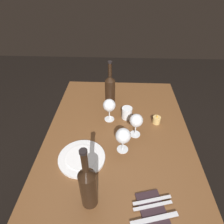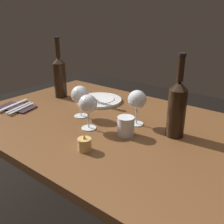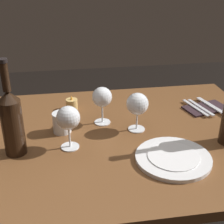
{
  "view_description": "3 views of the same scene",
  "coord_description": "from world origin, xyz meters",
  "px_view_note": "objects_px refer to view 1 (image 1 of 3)",
  "views": [
    {
      "loc": [
        0.87,
        -0.0,
        1.6
      ],
      "look_at": [
        -0.08,
        -0.05,
        0.85
      ],
      "focal_mm": 30.94,
      "sensor_mm": 36.0,
      "label": 1
    },
    {
      "loc": [
        -0.71,
        0.84,
        1.23
      ],
      "look_at": [
        -0.05,
        0.01,
        0.8
      ],
      "focal_mm": 40.95,
      "sensor_mm": 36.0,
      "label": 2
    },
    {
      "loc": [
        -0.14,
        -1.05,
        1.37
      ],
      "look_at": [
        0.02,
        -0.05,
        0.86
      ],
      "focal_mm": 51.45,
      "sensor_mm": 36.0,
      "label": 3
    }
  ],
  "objects_px": {
    "wine_glass_centre": "(124,136)",
    "wine_bottle_second": "(89,186)",
    "water_tumbler": "(127,113)",
    "wine_glass_right": "(137,121)",
    "wine_glass_left": "(110,106)",
    "folded_napkin": "(154,212)",
    "votive_candle": "(157,120)",
    "dinner_plate": "(82,158)",
    "fork_outer": "(153,200)",
    "fork_inner": "(154,206)",
    "table_knife": "(155,219)",
    "wine_bottle": "(111,89)"
  },
  "relations": [
    {
      "from": "dinner_plate",
      "to": "folded_napkin",
      "type": "height_order",
      "value": "dinner_plate"
    },
    {
      "from": "wine_bottle_second",
      "to": "dinner_plate",
      "type": "bearing_deg",
      "value": -161.9
    },
    {
      "from": "wine_glass_right",
      "to": "wine_bottle",
      "type": "distance_m",
      "value": 0.37
    },
    {
      "from": "fork_inner",
      "to": "votive_candle",
      "type": "bearing_deg",
      "value": 170.83
    },
    {
      "from": "wine_glass_centre",
      "to": "fork_inner",
      "type": "bearing_deg",
      "value": 22.38
    },
    {
      "from": "wine_glass_right",
      "to": "table_knife",
      "type": "bearing_deg",
      "value": 6.31
    },
    {
      "from": "votive_candle",
      "to": "dinner_plate",
      "type": "relative_size",
      "value": 0.26
    },
    {
      "from": "wine_glass_centre",
      "to": "fork_outer",
      "type": "xyz_separation_m",
      "value": [
        0.3,
        0.13,
        -0.1
      ]
    },
    {
      "from": "dinner_plate",
      "to": "folded_napkin",
      "type": "relative_size",
      "value": 1.22
    },
    {
      "from": "wine_bottle_second",
      "to": "folded_napkin",
      "type": "height_order",
      "value": "wine_bottle_second"
    },
    {
      "from": "wine_bottle_second",
      "to": "water_tumbler",
      "type": "distance_m",
      "value": 0.63
    },
    {
      "from": "water_tumbler",
      "to": "votive_candle",
      "type": "xyz_separation_m",
      "value": [
        0.05,
        0.2,
        -0.01
      ]
    },
    {
      "from": "votive_candle",
      "to": "fork_outer",
      "type": "bearing_deg",
      "value": -9.59
    },
    {
      "from": "wine_glass_centre",
      "to": "wine_glass_left",
      "type": "bearing_deg",
      "value": -161.22
    },
    {
      "from": "wine_bottle",
      "to": "dinner_plate",
      "type": "relative_size",
      "value": 1.32
    },
    {
      "from": "wine_glass_right",
      "to": "votive_candle",
      "type": "distance_m",
      "value": 0.21
    },
    {
      "from": "wine_glass_right",
      "to": "dinner_plate",
      "type": "xyz_separation_m",
      "value": [
        0.2,
        -0.3,
        -0.1
      ]
    },
    {
      "from": "wine_glass_centre",
      "to": "wine_bottle_second",
      "type": "xyz_separation_m",
      "value": [
        0.31,
        -0.15,
        0.02
      ]
    },
    {
      "from": "folded_napkin",
      "to": "fork_outer",
      "type": "height_order",
      "value": "fork_outer"
    },
    {
      "from": "fork_outer",
      "to": "wine_glass_right",
      "type": "bearing_deg",
      "value": -172.51
    },
    {
      "from": "wine_bottle",
      "to": "fork_inner",
      "type": "xyz_separation_m",
      "value": [
        0.78,
        0.23,
        -0.12
      ]
    },
    {
      "from": "wine_bottle_second",
      "to": "folded_napkin",
      "type": "bearing_deg",
      "value": 82.47
    },
    {
      "from": "wine_bottle",
      "to": "fork_inner",
      "type": "relative_size",
      "value": 1.91
    },
    {
      "from": "wine_glass_left",
      "to": "wine_glass_centre",
      "type": "bearing_deg",
      "value": 18.78
    },
    {
      "from": "wine_bottle",
      "to": "fork_inner",
      "type": "distance_m",
      "value": 0.82
    },
    {
      "from": "fork_outer",
      "to": "water_tumbler",
      "type": "bearing_deg",
      "value": -169.88
    },
    {
      "from": "wine_glass_left",
      "to": "water_tumbler",
      "type": "relative_size",
      "value": 2.0
    },
    {
      "from": "wine_glass_left",
      "to": "water_tumbler",
      "type": "distance_m",
      "value": 0.15
    },
    {
      "from": "dinner_plate",
      "to": "folded_napkin",
      "type": "xyz_separation_m",
      "value": [
        0.27,
        0.36,
        -0.0
      ]
    },
    {
      "from": "wine_glass_centre",
      "to": "dinner_plate",
      "type": "bearing_deg",
      "value": -71.26
    },
    {
      "from": "wine_bottle",
      "to": "votive_candle",
      "type": "distance_m",
      "value": 0.4
    },
    {
      "from": "wine_glass_right",
      "to": "wine_glass_centre",
      "type": "distance_m",
      "value": 0.15
    },
    {
      "from": "wine_bottle",
      "to": "fork_outer",
      "type": "bearing_deg",
      "value": 16.9
    },
    {
      "from": "wine_glass_left",
      "to": "wine_glass_centre",
      "type": "distance_m",
      "value": 0.28
    },
    {
      "from": "water_tumbler",
      "to": "wine_glass_right",
      "type": "bearing_deg",
      "value": 16.74
    },
    {
      "from": "folded_napkin",
      "to": "wine_glass_right",
      "type": "bearing_deg",
      "value": -173.29
    },
    {
      "from": "wine_glass_right",
      "to": "wine_glass_centre",
      "type": "height_order",
      "value": "wine_glass_right"
    },
    {
      "from": "folded_napkin",
      "to": "table_knife",
      "type": "relative_size",
      "value": 1.01
    },
    {
      "from": "votive_candle",
      "to": "fork_outer",
      "type": "distance_m",
      "value": 0.55
    },
    {
      "from": "fork_outer",
      "to": "votive_candle",
      "type": "bearing_deg",
      "value": 170.41
    },
    {
      "from": "votive_candle",
      "to": "table_knife",
      "type": "bearing_deg",
      "value": -8.38
    },
    {
      "from": "water_tumbler",
      "to": "fork_inner",
      "type": "xyz_separation_m",
      "value": [
        0.62,
        0.11,
        -0.03
      ]
    },
    {
      "from": "water_tumbler",
      "to": "dinner_plate",
      "type": "relative_size",
      "value": 0.31
    },
    {
      "from": "wine_glass_centre",
      "to": "table_knife",
      "type": "bearing_deg",
      "value": 19.4
    },
    {
      "from": "fork_outer",
      "to": "table_knife",
      "type": "relative_size",
      "value": 0.85
    },
    {
      "from": "wine_bottle_second",
      "to": "folded_napkin",
      "type": "distance_m",
      "value": 0.31
    },
    {
      "from": "water_tumbler",
      "to": "folded_napkin",
      "type": "xyz_separation_m",
      "value": [
        0.64,
        0.11,
        -0.03
      ]
    },
    {
      "from": "votive_candle",
      "to": "folded_napkin",
      "type": "distance_m",
      "value": 0.6
    },
    {
      "from": "wine_glass_centre",
      "to": "folded_napkin",
      "type": "bearing_deg",
      "value": 20.93
    },
    {
      "from": "wine_glass_centre",
      "to": "votive_candle",
      "type": "height_order",
      "value": "wine_glass_centre"
    }
  ]
}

